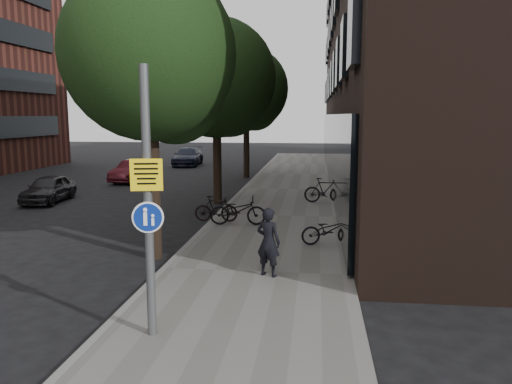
# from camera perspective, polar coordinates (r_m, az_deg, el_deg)

# --- Properties ---
(ground) EXTENTS (120.00, 120.00, 0.00)m
(ground) POSITION_cam_1_polar(r_m,az_deg,el_deg) (8.93, -4.25, -16.22)
(ground) COLOR black
(ground) RESTS_ON ground
(sidewalk) EXTENTS (4.50, 60.00, 0.12)m
(sidewalk) POSITION_cam_1_polar(r_m,az_deg,el_deg) (18.37, 2.53, -2.87)
(sidewalk) COLOR slate
(sidewalk) RESTS_ON ground
(curb_edge) EXTENTS (0.15, 60.00, 0.13)m
(curb_edge) POSITION_cam_1_polar(r_m,az_deg,el_deg) (18.67, -4.38, -2.68)
(curb_edge) COLOR slate
(curb_edge) RESTS_ON ground
(building_right_dark_brick) EXTENTS (12.00, 40.00, 18.00)m
(building_right_dark_brick) POSITION_cam_1_polar(r_m,az_deg,el_deg) (31.16, 20.62, 17.92)
(building_right_dark_brick) COLOR black
(building_right_dark_brick) RESTS_ON ground
(street_tree_near) EXTENTS (4.40, 4.40, 7.50)m
(street_tree_near) POSITION_cam_1_polar(r_m,az_deg,el_deg) (13.30, -11.60, 14.38)
(street_tree_near) COLOR black
(street_tree_near) RESTS_ON ground
(street_tree_mid) EXTENTS (5.00, 5.00, 7.80)m
(street_tree_mid) POSITION_cam_1_polar(r_m,az_deg,el_deg) (21.52, -4.29, 12.35)
(street_tree_mid) COLOR black
(street_tree_mid) RESTS_ON ground
(street_tree_far) EXTENTS (5.00, 5.00, 7.80)m
(street_tree_far) POSITION_cam_1_polar(r_m,az_deg,el_deg) (30.39, -0.95, 11.33)
(street_tree_far) COLOR black
(street_tree_far) RESTS_ON ground
(signpost) EXTENTS (0.51, 0.15, 4.44)m
(signpost) POSITION_cam_1_polar(r_m,az_deg,el_deg) (8.26, -12.23, -1.25)
(signpost) COLOR #595B5E
(signpost) RESTS_ON sidewalk
(pedestrian) EXTENTS (0.68, 0.57, 1.59)m
(pedestrian) POSITION_cam_1_polar(r_m,az_deg,el_deg) (11.40, 1.42, -5.73)
(pedestrian) COLOR black
(pedestrian) RESTS_ON sidewalk
(parked_bike_facade_near) EXTENTS (1.70, 0.96, 0.84)m
(parked_bike_facade_near) POSITION_cam_1_polar(r_m,az_deg,el_deg) (14.36, 8.33, -4.30)
(parked_bike_facade_near) COLOR black
(parked_bike_facade_near) RESTS_ON sidewalk
(parked_bike_facade_far) EXTENTS (1.77, 0.58, 1.05)m
(parked_bike_facade_far) POSITION_cam_1_polar(r_m,az_deg,el_deg) (21.11, 7.90, 0.19)
(parked_bike_facade_far) COLOR black
(parked_bike_facade_far) RESTS_ON sidewalk
(parked_bike_curb_near) EXTENTS (1.93, 0.83, 0.99)m
(parked_bike_curb_near) POSITION_cam_1_polar(r_m,az_deg,el_deg) (16.72, -2.08, -2.10)
(parked_bike_curb_near) COLOR black
(parked_bike_curb_near) RESTS_ON sidewalk
(parked_bike_curb_far) EXTENTS (1.51, 0.47, 0.90)m
(parked_bike_curb_far) POSITION_cam_1_polar(r_m,az_deg,el_deg) (17.28, -4.58, -1.91)
(parked_bike_curb_far) COLOR black
(parked_bike_curb_far) RESTS_ON sidewalk
(parked_car_near) EXTENTS (1.69, 3.56, 1.18)m
(parked_car_near) POSITION_cam_1_polar(r_m,az_deg,el_deg) (23.56, -22.62, 0.35)
(parked_car_near) COLOR black
(parked_car_near) RESTS_ON ground
(parked_car_mid) EXTENTS (1.73, 3.83, 1.22)m
(parked_car_mid) POSITION_cam_1_polar(r_m,az_deg,el_deg) (29.29, -13.84, 2.35)
(parked_car_mid) COLOR #541820
(parked_car_mid) RESTS_ON ground
(parked_car_far) EXTENTS (2.24, 4.73, 1.33)m
(parked_car_far) POSITION_cam_1_polar(r_m,az_deg,el_deg) (38.10, -7.79, 4.05)
(parked_car_far) COLOR #1A1F2F
(parked_car_far) RESTS_ON ground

